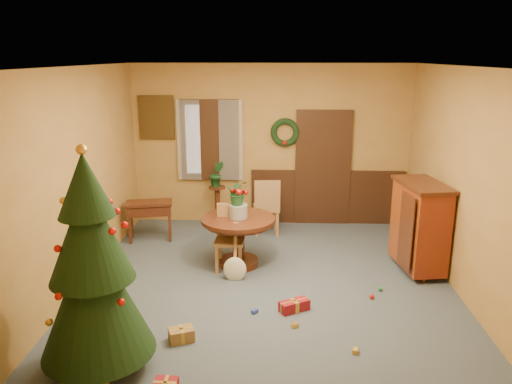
{
  "coord_description": "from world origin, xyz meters",
  "views": [
    {
      "loc": [
        0.08,
        -6.19,
        3.04
      ],
      "look_at": [
        -0.18,
        0.4,
        1.22
      ],
      "focal_mm": 35.0,
      "sensor_mm": 36.0,
      "label": 1
    }
  ],
  "objects_px": {
    "christmas_tree": "(93,269)",
    "writing_desk": "(149,211)",
    "dining_table": "(238,232)",
    "chair_near": "(230,235)",
    "sideboard": "(420,224)"
  },
  "relations": [
    {
      "from": "christmas_tree",
      "to": "writing_desk",
      "type": "bearing_deg",
      "value": 96.02
    },
    {
      "from": "dining_table",
      "to": "chair_near",
      "type": "relative_size",
      "value": 1.14
    },
    {
      "from": "christmas_tree",
      "to": "writing_desk",
      "type": "relative_size",
      "value": 2.79
    },
    {
      "from": "christmas_tree",
      "to": "writing_desk",
      "type": "height_order",
      "value": "christmas_tree"
    },
    {
      "from": "dining_table",
      "to": "chair_near",
      "type": "bearing_deg",
      "value": -146.3
    },
    {
      "from": "chair_near",
      "to": "christmas_tree",
      "type": "bearing_deg",
      "value": -113.19
    },
    {
      "from": "chair_near",
      "to": "sideboard",
      "type": "distance_m",
      "value": 2.72
    },
    {
      "from": "chair_near",
      "to": "writing_desk",
      "type": "bearing_deg",
      "value": 143.53
    },
    {
      "from": "sideboard",
      "to": "writing_desk",
      "type": "bearing_deg",
      "value": 165.53
    },
    {
      "from": "chair_near",
      "to": "christmas_tree",
      "type": "distance_m",
      "value": 2.8
    },
    {
      "from": "dining_table",
      "to": "christmas_tree",
      "type": "bearing_deg",
      "value": -114.68
    },
    {
      "from": "writing_desk",
      "to": "chair_near",
      "type": "bearing_deg",
      "value": -36.47
    },
    {
      "from": "christmas_tree",
      "to": "sideboard",
      "type": "relative_size",
      "value": 1.73
    },
    {
      "from": "dining_table",
      "to": "writing_desk",
      "type": "relative_size",
      "value": 1.33
    },
    {
      "from": "christmas_tree",
      "to": "sideboard",
      "type": "distance_m",
      "value": 4.56
    }
  ]
}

